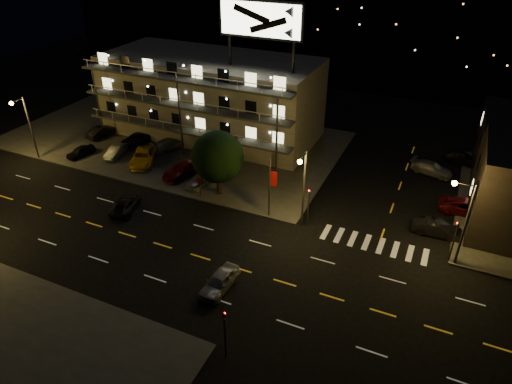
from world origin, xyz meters
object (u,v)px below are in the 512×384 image
at_px(side_car_0, 437,228).
at_px(road_car_west, 126,205).
at_px(lot_car_2, 143,157).
at_px(lot_car_7, 170,144).
at_px(tree, 217,158).
at_px(road_car_east, 220,282).
at_px(lot_car_4, 201,179).

relative_size(side_car_0, road_car_west, 1.01).
relative_size(lot_car_2, lot_car_7, 1.13).
bearing_deg(tree, lot_car_7, 147.31).
distance_m(side_car_0, road_car_east, 21.18).
height_order(tree, lot_car_4, tree).
relative_size(tree, road_car_east, 1.64).
bearing_deg(lot_car_2, road_car_east, -63.94).
relative_size(tree, lot_car_7, 1.45).
relative_size(side_car_0, road_car_east, 1.03).
xyz_separation_m(lot_car_7, road_car_east, (17.99, -19.89, -0.12)).
xyz_separation_m(side_car_0, road_car_west, (-29.32, -8.65, -0.12)).
bearing_deg(lot_car_4, tree, -4.48).
height_order(lot_car_7, road_car_east, lot_car_7).
distance_m(lot_car_7, road_car_west, 14.18).
xyz_separation_m(tree, road_car_east, (7.01, -12.84, -3.65)).
xyz_separation_m(lot_car_7, side_car_0, (33.08, -5.02, -0.13)).
xyz_separation_m(lot_car_7, road_car_west, (3.76, -13.67, -0.25)).
relative_size(lot_car_4, side_car_0, 0.91).
bearing_deg(lot_car_2, road_car_west, -88.54).
bearing_deg(side_car_0, road_car_east, 133.00).
xyz_separation_m(lot_car_2, side_car_0, (33.77, -0.44, -0.18)).
bearing_deg(lot_car_2, side_car_0, -25.37).
bearing_deg(road_car_west, lot_car_7, -90.27).
bearing_deg(road_car_east, road_car_west, 159.98).
bearing_deg(tree, lot_car_4, 163.45).
height_order(tree, road_car_west, tree).
bearing_deg(lot_car_7, lot_car_4, 166.54).
bearing_deg(lot_car_7, road_car_west, 128.91).
distance_m(tree, side_car_0, 22.48).
height_order(lot_car_2, lot_car_7, lot_car_2).
xyz_separation_m(lot_car_4, road_car_west, (-4.54, -7.42, -0.23)).
bearing_deg(lot_car_7, tree, 170.86).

